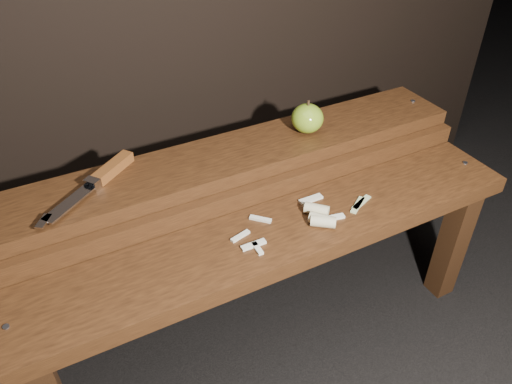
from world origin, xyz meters
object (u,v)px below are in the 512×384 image
bench_front_tier (281,255)px  bench_rear_tier (236,181)px  apple (307,118)px  knife (102,176)px

bench_front_tier → bench_rear_tier: bench_rear_tier is taller
bench_rear_tier → apple: (0.20, 0.00, 0.12)m
bench_rear_tier → knife: bearing=174.4°
bench_front_tier → apple: size_ratio=14.01×
apple → knife: size_ratio=0.35×
bench_front_tier → bench_rear_tier: size_ratio=1.00×
bench_rear_tier → apple: size_ratio=14.01×
bench_rear_tier → apple: 0.24m
bench_rear_tier → knife: knife is taller
bench_front_tier → bench_rear_tier: bearing=90.0°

